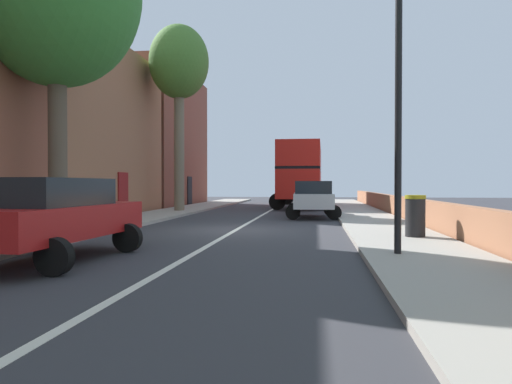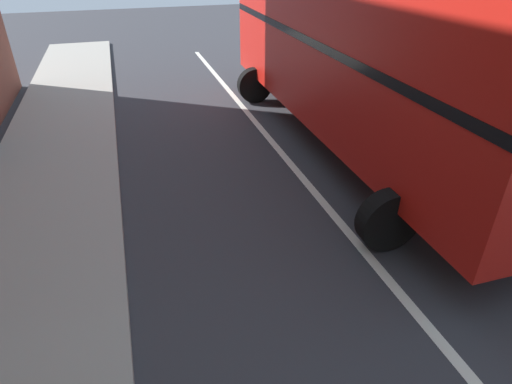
{
  "view_description": "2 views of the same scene",
  "coord_description": "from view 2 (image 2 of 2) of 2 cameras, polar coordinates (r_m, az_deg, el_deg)",
  "views": [
    {
      "loc": [
        2.66,
        -15.6,
        1.52
      ],
      "look_at": [
        -0.69,
        10.78,
        1.1
      ],
      "focal_mm": 33.33,
      "sensor_mm": 36.0,
      "label": 1
    },
    {
      "loc": [
        -3.19,
        8.08,
        4.22
      ],
      "look_at": [
        -1.5,
        13.5,
        0.83
      ],
      "focal_mm": 29.74,
      "sensor_mm": 36.0,
      "label": 2
    }
  ],
  "objects": [
    {
      "name": "double_decker_bus",
      "position": [
        9.73,
        13.97,
        18.93
      ],
      "size": [
        3.68,
        10.87,
        4.06
      ],
      "color": "red",
      "rests_on": "ground"
    }
  ]
}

